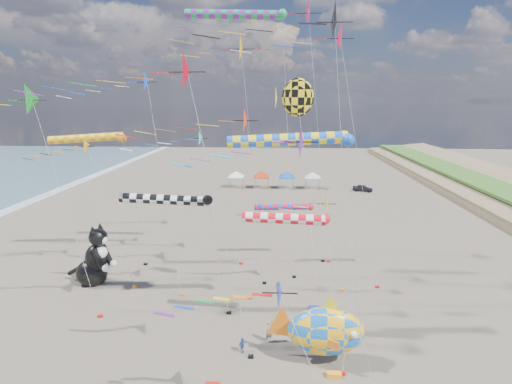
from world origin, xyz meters
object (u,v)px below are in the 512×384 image
object	(u,v)px
cat_inflatable	(93,254)
child_green	(297,329)
child_blue	(242,345)
parked_car	(363,188)
fish_inflatable	(325,331)
person_adult	(269,332)

from	to	relation	value
cat_inflatable	child_green	distance (m)	20.07
cat_inflatable	child_blue	world-z (taller)	cat_inflatable
child_blue	parked_car	size ratio (longest dim) A/B	0.30
fish_inflatable	person_adult	size ratio (longest dim) A/B	4.11
parked_car	cat_inflatable	bearing A→B (deg)	163.96
child_blue	parked_car	xyz separation A→B (m)	(18.42, 51.08, 0.07)
child_green	child_blue	size ratio (longest dim) A/B	1.02
fish_inflatable	child_blue	size ratio (longest dim) A/B	5.94
person_adult	parked_car	size ratio (longest dim) A/B	0.44
cat_inflatable	parked_car	size ratio (longest dim) A/B	1.60
child_green	parked_car	distance (m)	51.01
person_adult	child_green	size ratio (longest dim) A/B	1.42
cat_inflatable	person_adult	world-z (taller)	cat_inflatable
child_green	fish_inflatable	bearing A→B (deg)	-60.13
cat_inflatable	child_green	size ratio (longest dim) A/B	5.22
fish_inflatable	person_adult	xyz separation A→B (m)	(-3.62, 2.23, -1.57)
person_adult	parked_car	distance (m)	52.44
parked_car	person_adult	bearing A→B (deg)	-175.87
person_adult	child_blue	bearing A→B (deg)	179.16
child_green	cat_inflatable	bearing A→B (deg)	160.18
fish_inflatable	child_green	xyz separation A→B (m)	(-1.62, 3.10, -1.81)
child_blue	child_green	bearing A→B (deg)	-18.55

